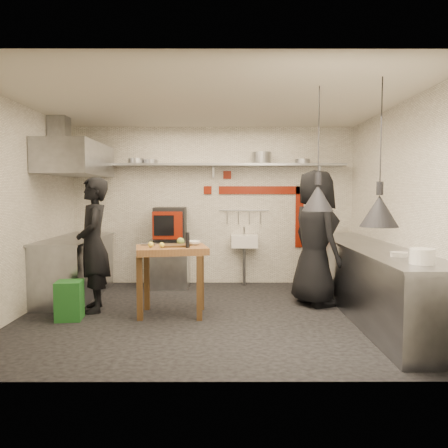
{
  "coord_description": "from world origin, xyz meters",
  "views": [
    {
      "loc": [
        0.17,
        -5.75,
        1.62
      ],
      "look_at": [
        0.19,
        0.3,
        1.2
      ],
      "focal_mm": 35.0,
      "sensor_mm": 36.0,
      "label": 1
    }
  ],
  "objects_px": {
    "prep_table": "(172,281)",
    "chef_left": "(93,245)",
    "oven_stand": "(168,264)",
    "green_bin": "(69,300)",
    "combi_oven": "(170,224)",
    "chef_right": "(315,238)"
  },
  "relations": [
    {
      "from": "prep_table",
      "to": "chef_left",
      "type": "distance_m",
      "value": 1.21
    },
    {
      "from": "oven_stand",
      "to": "prep_table",
      "type": "height_order",
      "value": "prep_table"
    },
    {
      "from": "green_bin",
      "to": "prep_table",
      "type": "relative_size",
      "value": 0.54
    },
    {
      "from": "combi_oven",
      "to": "chef_left",
      "type": "distance_m",
      "value": 1.83
    },
    {
      "from": "combi_oven",
      "to": "green_bin",
      "type": "height_order",
      "value": "combi_oven"
    },
    {
      "from": "oven_stand",
      "to": "chef_left",
      "type": "height_order",
      "value": "chef_left"
    },
    {
      "from": "combi_oven",
      "to": "chef_right",
      "type": "height_order",
      "value": "chef_right"
    },
    {
      "from": "prep_table",
      "to": "oven_stand",
      "type": "bearing_deg",
      "value": 87.42
    },
    {
      "from": "combi_oven",
      "to": "chef_left",
      "type": "xyz_separation_m",
      "value": [
        -0.86,
        -1.6,
        -0.17
      ]
    },
    {
      "from": "chef_left",
      "to": "chef_right",
      "type": "bearing_deg",
      "value": 80.16
    },
    {
      "from": "green_bin",
      "to": "prep_table",
      "type": "bearing_deg",
      "value": 9.72
    },
    {
      "from": "green_bin",
      "to": "prep_table",
      "type": "height_order",
      "value": "prep_table"
    },
    {
      "from": "oven_stand",
      "to": "chef_right",
      "type": "distance_m",
      "value": 2.65
    },
    {
      "from": "oven_stand",
      "to": "chef_right",
      "type": "xyz_separation_m",
      "value": [
        2.29,
        -1.2,
        0.58
      ]
    },
    {
      "from": "prep_table",
      "to": "chef_right",
      "type": "xyz_separation_m",
      "value": [
        2.02,
        0.55,
        0.52
      ]
    },
    {
      "from": "green_bin",
      "to": "chef_right",
      "type": "bearing_deg",
      "value": 13.18
    },
    {
      "from": "combi_oven",
      "to": "prep_table",
      "type": "bearing_deg",
      "value": -83.25
    },
    {
      "from": "combi_oven",
      "to": "chef_left",
      "type": "bearing_deg",
      "value": -118.94
    },
    {
      "from": "green_bin",
      "to": "prep_table",
      "type": "distance_m",
      "value": 1.33
    },
    {
      "from": "oven_stand",
      "to": "chef_right",
      "type": "height_order",
      "value": "chef_right"
    },
    {
      "from": "prep_table",
      "to": "chef_right",
      "type": "height_order",
      "value": "chef_right"
    },
    {
      "from": "combi_oven",
      "to": "chef_right",
      "type": "distance_m",
      "value": 2.59
    }
  ]
}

